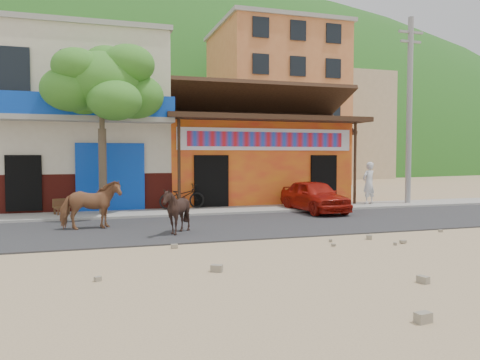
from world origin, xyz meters
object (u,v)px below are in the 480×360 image
object	(u,v)px
utility_pole	(409,111)
pedestrian	(369,183)
cafe_chair_right	(61,200)
cafe_chair_left	(61,202)
cow_tan	(91,205)
scooter	(182,196)
red_car	(314,196)
tree	(102,129)
cow_dark	(176,211)

from	to	relation	value
utility_pole	pedestrian	size ratio (longest dim) A/B	4.47
cafe_chair_right	cafe_chair_left	bearing A→B (deg)	-115.99
utility_pole	cow_tan	size ratio (longest dim) A/B	4.77
scooter	red_car	bearing A→B (deg)	-119.90
utility_pole	cafe_chair_right	bearing A→B (deg)	179.15
cow_tan	pedestrian	xyz separation A→B (m)	(11.27, 3.12, 0.27)
pedestrian	cafe_chair_left	distance (m)	12.28
red_car	cafe_chair_left	bearing A→B (deg)	168.96
pedestrian	cafe_chair_left	size ratio (longest dim) A/B	2.02
tree	red_car	xyz separation A→B (m)	(7.69, -1.00, -2.47)
cow_dark	pedestrian	size ratio (longest dim) A/B	0.71
utility_pole	pedestrian	xyz separation A→B (m)	(-1.93, 0.07, -3.10)
cow_dark	cafe_chair_left	bearing A→B (deg)	-158.42
tree	utility_pole	xyz separation A→B (m)	(12.80, 0.20, 1.00)
cow_tan	red_car	distance (m)	8.29
cafe_chair_right	pedestrian	bearing A→B (deg)	-26.66
tree	red_car	distance (m)	8.14
scooter	tree	bearing A→B (deg)	98.13
utility_pole	red_car	xyz separation A→B (m)	(-5.11, -1.20, -3.47)
cow_tan	scooter	xyz separation A→B (m)	(3.35, 3.73, -0.15)
cafe_chair_right	scooter	bearing A→B (deg)	-19.94
cow_dark	cafe_chair_left	xyz separation A→B (m)	(-3.24, 4.76, -0.11)
tree	red_car	size ratio (longest dim) A/B	1.68
cow_tan	cafe_chair_left	xyz separation A→B (m)	(-1.00, 3.17, -0.19)
cow_dark	scooter	bearing A→B (deg)	155.46
tree	scooter	world-z (taller)	tree
pedestrian	tree	bearing A→B (deg)	-16.58
utility_pole	cafe_chair_left	size ratio (longest dim) A/B	9.04
cow_dark	red_car	bearing A→B (deg)	107.79
cow_dark	cafe_chair_right	size ratio (longest dim) A/B	1.25
cow_tan	scooter	bearing A→B (deg)	-50.56
cow_dark	red_car	world-z (taller)	cow_dark
utility_pole	red_car	distance (m)	6.29
red_car	cafe_chair_right	bearing A→B (deg)	168.38
red_car	pedestrian	world-z (taller)	pedestrian
cow_dark	cafe_chair_right	world-z (taller)	cow_dark
scooter	pedestrian	xyz separation A→B (m)	(7.91, -0.60, 0.42)
scooter	cafe_chair_left	world-z (taller)	scooter
cafe_chair_left	cafe_chair_right	xyz separation A→B (m)	(0.00, 0.09, 0.06)
red_car	cafe_chair_right	distance (m)	9.20
cow_tan	red_car	xyz separation A→B (m)	(8.08, 1.86, -0.10)
cow_tan	red_car	size ratio (longest dim) A/B	0.47
utility_pole	tree	bearing A→B (deg)	-179.10
red_car	cow_tan	bearing A→B (deg)	-169.87
tree	scooter	distance (m)	3.98
pedestrian	cafe_chair_right	distance (m)	12.28
cow_tan	cafe_chair_left	world-z (taller)	cow_tan
cow_dark	tree	bearing A→B (deg)	-170.17
cow_tan	cafe_chair_right	distance (m)	3.42
cow_tan	cow_dark	distance (m)	2.74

